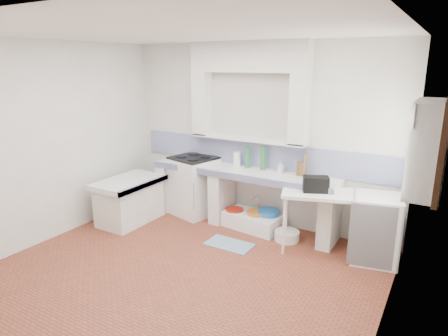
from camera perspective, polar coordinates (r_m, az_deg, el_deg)
The scene contains 36 objects.
floor at distance 4.98m, azimuth -6.08°, elevation -14.95°, with size 4.50×4.50×0.00m, color brown.
ceiling at distance 4.33m, azimuth -7.15°, elevation 19.13°, with size 4.50×4.50×0.00m, color white.
wall_back at distance 6.13m, azimuth 4.78°, elevation 4.80°, with size 4.50×4.50×0.00m, color white.
wall_front at distance 3.18m, azimuth -28.97°, elevation -6.84°, with size 4.50×4.50×0.00m, color white.
wall_left at distance 6.06m, azimuth -23.86°, elevation 3.44°, with size 4.50×4.50×0.00m, color white.
wall_right at distance 3.62m, azimuth 23.29°, elevation -3.63°, with size 4.50×4.50×0.00m, color white.
alcove_mass at distance 5.97m, azimuth 3.59°, elevation 15.88°, with size 1.90×0.25×0.45m, color white.
window_frame at distance 4.72m, azimuth 27.66°, elevation 2.53°, with size 0.35×0.86×1.06m, color #3D2113.
lace_valance at distance 4.67m, azimuth 26.45°, elevation 7.31°, with size 0.01×0.84×0.24m, color white.
counter_slab at distance 6.03m, azimuth 2.57°, elevation -0.60°, with size 3.00×0.60×0.08m, color white.
counter_lip at distance 5.79m, azimuth 1.26°, elevation -1.24°, with size 3.00×0.04×0.10m, color navy.
counter_pier_left at distance 6.90m, azimuth -7.79°, elevation -2.60°, with size 0.20×0.55×0.82m, color white.
counter_pier_mid at distance 6.33m, azimuth -0.28°, elevation -4.09°, with size 0.20×0.55×0.82m, color white.
counter_pier_right at distance 5.69m, azimuth 15.14°, elevation -6.88°, with size 0.20×0.55×0.82m, color white.
peninsula_top at distance 6.38m, azimuth -13.73°, elevation -2.00°, with size 0.70×1.10×0.08m, color white.
peninsula_base at distance 6.49m, azimuth -13.53°, elevation -4.96°, with size 0.60×1.00×0.62m, color white.
peninsula_lip at distance 6.17m, azimuth -11.52°, elevation -2.48°, with size 0.04×1.10×0.10m, color navy.
backsplash at distance 6.17m, azimuth 4.66°, elevation 2.04°, with size 4.27×0.03×0.40m, color navy.
stove at distance 6.61m, azimuth -4.39°, elevation -2.68°, with size 0.68×0.65×0.96m, color white.
sink at distance 6.14m, azimuth 4.22°, elevation -7.78°, with size 0.89×0.48×0.21m, color white.
side_table at distance 5.48m, azimuth 13.65°, elevation -7.55°, with size 1.00×0.56×0.04m, color white.
fridge at distance 5.42m, azimuth 21.27°, elevation -8.25°, with size 0.56×0.56×0.87m, color white.
bucket_red at distance 6.23m, azimuth 1.53°, elevation -7.13°, with size 0.29×0.29×0.27m, color #AA190D.
bucket_orange at distance 6.10m, azimuth 4.72°, elevation -7.58°, with size 0.31×0.31×0.29m, color #C46B1C.
bucket_blue at distance 6.09m, azimuth 6.48°, elevation -7.52°, with size 0.34×0.34×0.31m, color blue.
basin_white at distance 5.81m, azimuth 9.14°, elevation -9.70°, with size 0.36×0.36×0.14m, color white.
water_bottle_a at distance 6.34m, azimuth 4.13°, elevation -6.76°, with size 0.07×0.07×0.27m, color silver.
water_bottle_b at distance 6.24m, azimuth 5.91°, elevation -6.96°, with size 0.08×0.08×0.31m, color silver.
black_bag at distance 5.30m, azimuth 13.23°, elevation -2.31°, with size 0.33×0.19×0.21m, color black.
green_bottle_a at distance 6.10m, azimuth 3.43°, elevation 1.55°, with size 0.07×0.07×0.33m, color #2A7036.
green_bottle_b at distance 5.98m, azimuth 5.68°, elevation 1.40°, with size 0.08×0.08×0.36m, color #2A7036.
knife_block at distance 5.79m, azimuth 11.02°, elevation -0.12°, with size 0.10×0.08×0.20m, color olive.
cutting_board at distance 5.75m, azimuth 11.69°, elevation 0.48°, with size 0.02×0.25×0.34m, color olive.
paper_towel at distance 6.20m, azimuth 1.90°, elevation 1.31°, with size 0.11×0.11×0.23m, color white.
soap_bottle at distance 5.89m, azimuth 8.31°, elevation 0.16°, with size 0.08×0.08×0.17m, color white.
rug at distance 5.64m, azimuth 0.79°, elevation -11.05°, with size 0.66×0.38×0.01m, color #36689C.
Camera 1 is at (2.62, -3.43, 2.48)m, focal length 31.37 mm.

